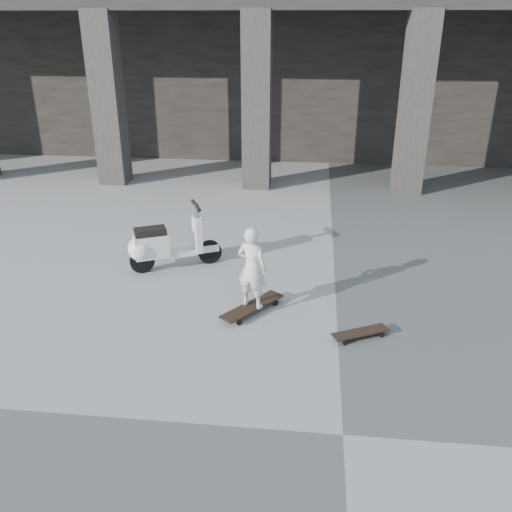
# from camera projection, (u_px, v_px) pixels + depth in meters

# --- Properties ---
(ground) EXTENTS (90.00, 90.00, 0.00)m
(ground) POSITION_uv_depth(u_px,v_px,m) (343.00, 435.00, 5.43)
(ground) COLOR #4C4C49
(ground) RESTS_ON ground
(colonnade) EXTENTS (28.00, 8.82, 6.00)m
(colonnade) POSITION_uv_depth(u_px,v_px,m) (333.00, 44.00, 16.70)
(colonnade) COLOR black
(colonnade) RESTS_ON ground
(longboard) EXTENTS (0.85, 1.01, 0.11)m
(longboard) POSITION_uv_depth(u_px,v_px,m) (252.00, 307.00, 7.64)
(longboard) COLOR black
(longboard) RESTS_ON ground
(skateboard_spare) EXTENTS (0.78, 0.52, 0.09)m
(skateboard_spare) POSITION_uv_depth(u_px,v_px,m) (360.00, 333.00, 7.04)
(skateboard_spare) COLOR black
(skateboard_spare) RESTS_ON ground
(child) EXTENTS (0.50, 0.41, 1.18)m
(child) POSITION_uv_depth(u_px,v_px,m) (252.00, 268.00, 7.39)
(child) COLOR beige
(child) RESTS_ON longboard
(scooter) EXTENTS (1.44, 0.84, 1.07)m
(scooter) POSITION_uv_depth(u_px,v_px,m) (159.00, 246.00, 8.79)
(scooter) COLOR black
(scooter) RESTS_ON ground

